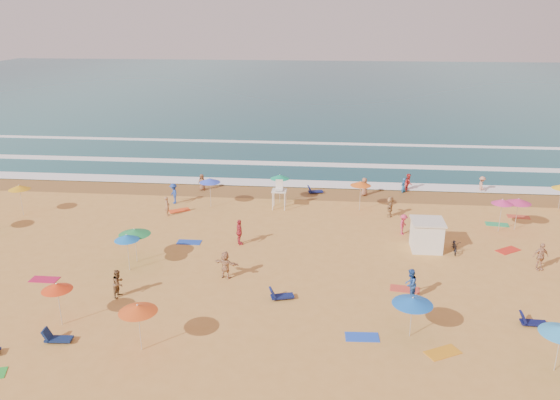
{
  "coord_description": "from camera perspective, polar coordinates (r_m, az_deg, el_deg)",
  "views": [
    {
      "loc": [
        0.99,
        -34.51,
        15.57
      ],
      "look_at": [
        -2.93,
        6.0,
        1.5
      ],
      "focal_mm": 35.0,
      "sensor_mm": 36.0,
      "label": 1
    }
  ],
  "objects": [
    {
      "name": "surf_foam",
      "position": [
        57.94,
        4.35,
        3.53
      ],
      "size": [
        200.0,
        18.7,
        0.05
      ],
      "color": "white",
      "rests_on": "ground"
    },
    {
      "name": "bicycle",
      "position": [
        39.18,
        17.81,
        -4.56
      ],
      "size": [
        0.82,
        1.85,
        0.94
      ],
      "primitive_type": "imported",
      "rotation": [
        0.0,
        0.0,
        -0.11
      ],
      "color": "black",
      "rests_on": "ground"
    },
    {
      "name": "lifeguard_stand",
      "position": [
        45.33,
        -0.08,
        0.39
      ],
      "size": [
        1.2,
        1.2,
        2.1
      ],
      "primitive_type": null,
      "color": "white",
      "rests_on": "ground"
    },
    {
      "name": "wet_sand",
      "position": [
        49.52,
        4.1,
        0.71
      ],
      "size": [
        220.0,
        220.0,
        0.0
      ],
      "primitive_type": "plane",
      "color": "olive",
      "rests_on": "ground"
    },
    {
      "name": "ground",
      "position": [
        37.87,
        3.55,
        -5.24
      ],
      "size": [
        220.0,
        220.0,
        0.0
      ],
      "primitive_type": "plane",
      "color": "gold",
      "rests_on": "ground"
    },
    {
      "name": "cabana",
      "position": [
        38.88,
        15.07,
        -3.63
      ],
      "size": [
        2.0,
        2.0,
        2.0
      ],
      "primitive_type": "cube",
      "color": "white",
      "rests_on": "ground"
    },
    {
      "name": "beachgoers",
      "position": [
        41.04,
        2.9,
        -2.01
      ],
      "size": [
        43.59,
        22.94,
        2.14
      ],
      "color": "#DE375E",
      "rests_on": "ground"
    },
    {
      "name": "ocean",
      "position": [
        119.53,
        5.11,
        11.51
      ],
      "size": [
        220.0,
        140.0,
        0.18
      ],
      "primitive_type": "cube",
      "color": "#0C4756",
      "rests_on": "ground"
    },
    {
      "name": "beach_umbrellas",
      "position": [
        36.3,
        4.08,
        -2.61
      ],
      "size": [
        49.4,
        24.5,
        0.79
      ],
      "color": "#C52B6C",
      "rests_on": "ground"
    },
    {
      "name": "towels",
      "position": [
        35.55,
        4.62,
        -6.94
      ],
      "size": [
        34.18,
        24.4,
        0.03
      ],
      "color": "#BD1747",
      "rests_on": "ground"
    },
    {
      "name": "loungers",
      "position": [
        34.74,
        16.77,
        -8.12
      ],
      "size": [
        52.33,
        27.09,
        0.34
      ],
      "color": "#0F204D",
      "rests_on": "ground"
    },
    {
      "name": "cabana_roof",
      "position": [
        38.5,
        15.2,
        -2.17
      ],
      "size": [
        2.2,
        2.2,
        0.12
      ],
      "primitive_type": "cube",
      "color": "silver",
      "rests_on": "cabana"
    }
  ]
}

